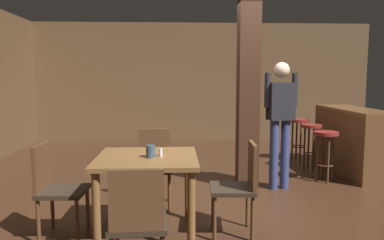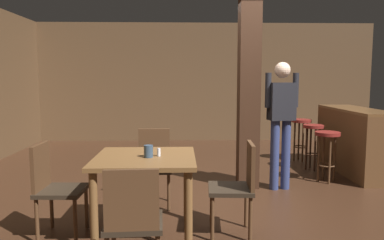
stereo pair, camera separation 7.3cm
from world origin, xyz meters
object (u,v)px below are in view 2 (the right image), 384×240
at_px(salt_shaker, 159,152).
at_px(bar_stool_mid, 313,136).
at_px(dining_table, 145,170).
at_px(chair_west, 54,185).
at_px(chair_south, 133,219).
at_px(bar_stool_far, 301,130).
at_px(chair_east, 238,183).
at_px(standing_person, 281,116).
at_px(chair_north, 154,163).
at_px(napkin_cup, 148,151).
at_px(bar_stool_near, 327,144).
at_px(bar_counter, 349,140).

relative_size(salt_shaker, bar_stool_mid, 0.10).
distance_m(dining_table, chair_west, 0.88).
bearing_deg(chair_south, chair_west, 134.10).
distance_m(chair_south, bar_stool_far, 4.81).
bearing_deg(dining_table, chair_east, -0.02).
bearing_deg(chair_east, standing_person, 61.37).
bearing_deg(chair_east, chair_north, 134.06).
bearing_deg(dining_table, napkin_cup, -53.96).
xyz_separation_m(chair_east, bar_stool_far, (1.64, 3.19, 0.07)).
bearing_deg(bar_stool_near, chair_north, -159.99).
distance_m(chair_north, bar_stool_mid, 2.98).
height_order(chair_west, salt_shaker, chair_west).
height_order(dining_table, bar_stool_near, dining_table).
xyz_separation_m(dining_table, bar_counter, (3.04, 2.34, -0.12)).
xyz_separation_m(chair_east, standing_person, (0.80, 1.46, 0.50)).
relative_size(chair_north, standing_person, 0.52).
height_order(chair_north, chair_east, same).
bearing_deg(napkin_cup, standing_person, 42.47).
bearing_deg(bar_stool_near, bar_stool_mid, 85.47).
bearing_deg(chair_south, standing_person, 54.20).
relative_size(chair_west, bar_counter, 0.49).
bearing_deg(standing_person, salt_shaker, -136.77).
bearing_deg(chair_east, bar_stool_near, 48.78).
distance_m(chair_south, napkin_cup, 0.90).
height_order(chair_west, bar_stool_mid, chair_west).
relative_size(chair_north, chair_east, 1.00).
xyz_separation_m(chair_north, bar_stool_near, (2.44, 0.89, 0.05)).
relative_size(chair_south, bar_stool_mid, 1.19).
bearing_deg(chair_north, chair_east, -45.94).
bearing_deg(bar_stool_far, dining_table, -128.40).
xyz_separation_m(dining_table, chair_east, (0.89, -0.00, -0.14)).
xyz_separation_m(chair_east, bar_counter, (2.15, 2.34, 0.02)).
height_order(dining_table, standing_person, standing_person).
relative_size(chair_south, bar_stool_near, 1.21).
height_order(standing_person, bar_stool_mid, standing_person).
height_order(chair_west, napkin_cup, chair_west).
height_order(chair_east, bar_stool_near, chair_east).
height_order(standing_person, bar_counter, standing_person).
distance_m(chair_east, bar_counter, 3.18).
bearing_deg(chair_west, bar_stool_near, 28.28).
bearing_deg(bar_stool_near, bar_counter, 43.57).
bearing_deg(bar_counter, napkin_cup, -141.44).
xyz_separation_m(chair_south, standing_person, (1.69, 2.35, 0.50)).
distance_m(napkin_cup, salt_shaker, 0.11).
xyz_separation_m(chair_south, bar_stool_far, (2.54, 4.08, 0.07)).
height_order(napkin_cup, salt_shaker, napkin_cup).
distance_m(chair_east, bar_stool_mid, 3.01).
bearing_deg(chair_south, napkin_cup, 87.07).
bearing_deg(standing_person, bar_stool_mid, 52.11).
xyz_separation_m(bar_counter, bar_stool_near, (-0.58, -0.55, 0.03)).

